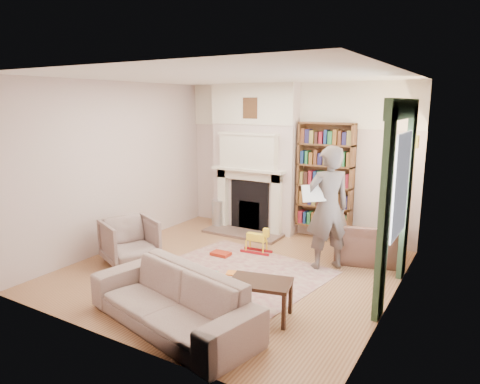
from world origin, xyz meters
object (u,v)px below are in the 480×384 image
Objects in this scene: rocking_horse at (256,240)px; sofa at (172,300)px; paraffin_heater at (218,214)px; man_reading at (328,208)px; armchair_reading at (367,241)px; coffee_table at (260,299)px; armchair_left at (130,241)px; bookcase at (325,176)px.

sofa is at bearing -88.10° from rocking_horse.
paraffin_heater is 1.67m from rocking_horse.
paraffin_heater is (-2.59, 0.96, -0.65)m from man_reading.
armchair_reading is 1.46× the size of coffee_table.
man_reading is 3.65× the size of rocking_horse.
man_reading is 1.39m from rocking_horse.
armchair_reading is 1.33× the size of armchair_left.
armchair_left is 1.10× the size of coffee_table.
sofa is at bearing -95.47° from bookcase.
sofa reaches higher than rocking_horse.
armchair_reading is at bearing -35.81° from bookcase.
armchair_reading is (0.96, -0.69, -0.84)m from bookcase.
coffee_table is at bearing 55.53° from sofa.
paraffin_heater is at bearing 129.58° from sofa.
sofa is 3.89× the size of paraffin_heater.
rocking_horse is at bearing -23.42° from armchair_left.
coffee_table is 2.16m from rocking_horse.
armchair_reading is 0.96m from man_reading.
paraffin_heater is at bearing 140.67° from rocking_horse.
sofa is 2.58m from rocking_horse.
coffee_table is at bearing -65.69° from rocking_horse.
sofa is at bearing -63.87° from paraffin_heater.
rocking_horse is at bearing 106.28° from coffee_table.
armchair_left reaches higher than coffee_table.
bookcase is 3.94m from sofa.
armchair_left reaches higher than paraffin_heater.
armchair_reading is at bearing -34.37° from armchair_left.
paraffin_heater is (-3.04, 0.36, -0.06)m from armchair_reading.
bookcase reaches higher than coffee_table.
bookcase is 1.73m from rocking_horse.
coffee_table is at bearing -48.88° from paraffin_heater.
armchair_left is 1.51× the size of rocking_horse.
sofa reaches higher than coffee_table.
paraffin_heater is at bearing 117.74° from coffee_table.
armchair_left is 0.41× the size of man_reading.
rocking_horse is (1.49, 1.38, -0.13)m from armchair_left.
bookcase is 3.31m from coffee_table.
man_reading is (-0.45, -0.60, 0.59)m from armchair_reading.
armchair_reading is 0.55× the size of man_reading.
armchair_reading reaches higher than paraffin_heater.
coffee_table reaches higher than rocking_horse.
rocking_horse is (1.39, -0.93, -0.05)m from paraffin_heater.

